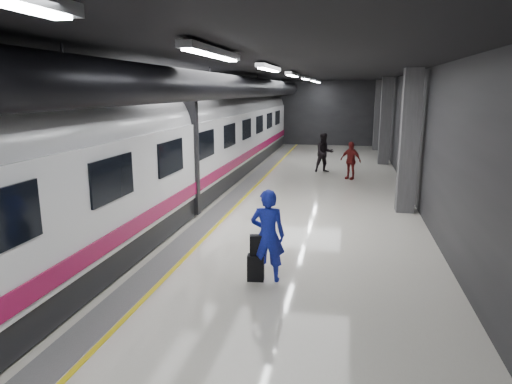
{
  "coord_description": "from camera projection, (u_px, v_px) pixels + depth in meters",
  "views": [
    {
      "loc": [
        2.67,
        -12.97,
        3.83
      ],
      "look_at": [
        0.44,
        -1.92,
        1.31
      ],
      "focal_mm": 32.0,
      "sensor_mm": 36.0,
      "label": 1
    }
  ],
  "objects": [
    {
      "name": "ground",
      "position": [
        254.0,
        220.0,
        13.76
      ],
      "size": [
        40.0,
        40.0,
        0.0
      ],
      "primitive_type": "plane",
      "color": "silver",
      "rests_on": "ground"
    },
    {
      "name": "platform_hall",
      "position": [
        251.0,
        100.0,
        13.96
      ],
      "size": [
        10.02,
        40.02,
        4.51
      ],
      "color": "black",
      "rests_on": "ground"
    },
    {
      "name": "train",
      "position": [
        150.0,
        149.0,
        13.93
      ],
      "size": [
        3.05,
        38.0,
        4.05
      ],
      "color": "black",
      "rests_on": "ground"
    },
    {
      "name": "traveler_main",
      "position": [
        268.0,
        235.0,
        9.22
      ],
      "size": [
        0.72,
        0.49,
        1.92
      ],
      "primitive_type": "imported",
      "rotation": [
        0.0,
        0.0,
        3.19
      ],
      "color": "#1922C2",
      "rests_on": "ground"
    },
    {
      "name": "suitcase_main",
      "position": [
        256.0,
        268.0,
        9.34
      ],
      "size": [
        0.36,
        0.25,
        0.55
      ],
      "primitive_type": "cube",
      "rotation": [
        0.0,
        0.0,
        0.1
      ],
      "color": "black",
      "rests_on": "ground"
    },
    {
      "name": "shoulder_bag",
      "position": [
        257.0,
        245.0,
        9.26
      ],
      "size": [
        0.34,
        0.22,
        0.41
      ],
      "primitive_type": "cube",
      "rotation": [
        0.0,
        0.0,
        0.21
      ],
      "color": "black",
      "rests_on": "suitcase_main"
    },
    {
      "name": "traveler_far_a",
      "position": [
        324.0,
        153.0,
        21.65
      ],
      "size": [
        1.1,
        0.98,
        1.87
      ],
      "primitive_type": "imported",
      "rotation": [
        0.0,
        0.0,
        0.35
      ],
      "color": "black",
      "rests_on": "ground"
    },
    {
      "name": "traveler_far_b",
      "position": [
        350.0,
        160.0,
        19.99
      ],
      "size": [
        1.05,
        0.82,
        1.66
      ],
      "primitive_type": "imported",
      "rotation": [
        0.0,
        0.0,
        -0.5
      ],
      "color": "maroon",
      "rests_on": "ground"
    },
    {
      "name": "suitcase_far",
      "position": [
        351.0,
        154.0,
        25.91
      ],
      "size": [
        0.41,
        0.29,
        0.56
      ],
      "primitive_type": "cube",
      "rotation": [
        0.0,
        0.0,
        -0.11
      ],
      "color": "black",
      "rests_on": "ground"
    }
  ]
}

